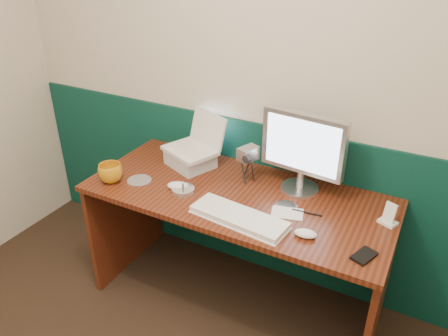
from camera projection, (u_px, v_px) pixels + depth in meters
The scene contains 19 objects.
back_wall at pixel (278, 82), 2.31m from camera, with size 3.50×0.04×2.50m, color beige.
wainscot at pixel (270, 203), 2.65m from camera, with size 3.48×0.02×1.00m, color #062E24.
desk at pixel (236, 250), 2.45m from camera, with size 1.60×0.70×0.75m, color #3B170A.
laptop_riser at pixel (190, 159), 2.53m from camera, with size 0.25×0.21×0.09m, color silver.
laptop at pixel (189, 133), 2.45m from camera, with size 0.29×0.22×0.24m, color white, non-canonical shape.
monitor at pixel (303, 153), 2.20m from camera, with size 0.44×0.13×0.44m, color silver, non-canonical shape.
keyboard at pixel (239, 218), 2.05m from camera, with size 0.47×0.16×0.03m, color white.
mouse_right at pixel (306, 234), 1.94m from camera, with size 0.10×0.06×0.03m, color white.
mouse_left at pixel (178, 186), 2.30m from camera, with size 0.12×0.07×0.04m, color silver.
mug at pixel (111, 173), 2.36m from camera, with size 0.13×0.13×0.10m, color #C78012.
camcorder at pixel (248, 163), 2.33m from camera, with size 0.10×0.14×0.22m, color #B1B0B5, non-canonical shape.
cd_spindle at pixel (183, 190), 2.28m from camera, with size 0.12×0.12×0.03m, color silver.
cd_loose_a at pixel (139, 180), 2.39m from camera, with size 0.13×0.13×0.00m, color #B3B8C4.
cd_loose_b at pixel (286, 207), 2.16m from camera, with size 0.11×0.11×0.00m, color #B4BCC4.
pen at pixel (307, 213), 2.11m from camera, with size 0.01×0.01×0.15m, color black.
papers at pixel (287, 213), 2.11m from camera, with size 0.15×0.10×0.00m, color white.
dock at pixel (388, 222), 2.03m from camera, with size 0.08×0.06×0.01m, color white.
music_player at pixel (390, 212), 2.01m from camera, with size 0.05×0.01×0.09m, color white.
pda at pixel (364, 256), 1.82m from camera, with size 0.07×0.11×0.01m, color black.
Camera 1 is at (0.80, -0.37, 1.94)m, focal length 35.00 mm.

